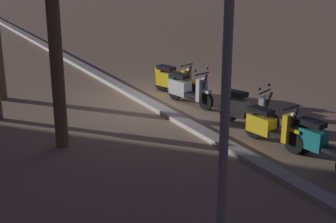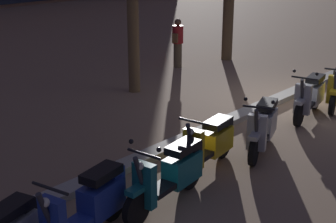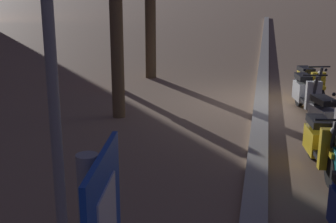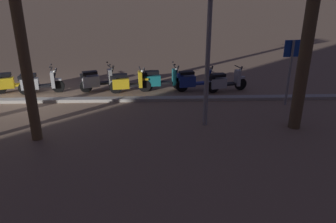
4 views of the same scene
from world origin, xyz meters
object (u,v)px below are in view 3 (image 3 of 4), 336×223
(scooter_silver_mid_front, at_px, (305,93))
(scooter_yellow_gap_after_mid, at_px, (309,84))
(scooter_yellow_lead_nearest, at_px, (321,144))
(scooter_silver_mid_centre, at_px, (328,121))
(pedestrian_window_shopping, at_px, (118,63))

(scooter_silver_mid_front, bearing_deg, scooter_yellow_gap_after_mid, -8.55)
(scooter_yellow_lead_nearest, xyz_separation_m, scooter_yellow_gap_after_mid, (4.77, -0.18, 0.02))
(scooter_silver_mid_centre, relative_size, scooter_silver_mid_front, 0.91)
(scooter_yellow_lead_nearest, distance_m, pedestrian_window_shopping, 7.18)
(scooter_yellow_gap_after_mid, bearing_deg, scooter_silver_mid_centre, -178.50)
(scooter_yellow_gap_after_mid, height_order, pedestrian_window_shopping, pedestrian_window_shopping)
(scooter_yellow_gap_after_mid, bearing_deg, scooter_silver_mid_front, 171.45)
(scooter_silver_mid_front, distance_m, scooter_yellow_gap_after_mid, 1.11)
(pedestrian_window_shopping, bearing_deg, scooter_yellow_lead_nearest, -134.06)
(scooter_silver_mid_centre, xyz_separation_m, scooter_yellow_gap_after_mid, (3.48, 0.09, -0.01))
(scooter_silver_mid_front, height_order, scooter_yellow_gap_after_mid, scooter_silver_mid_front)
(scooter_yellow_gap_after_mid, xyz_separation_m, pedestrian_window_shopping, (0.22, 5.33, 0.34))
(scooter_yellow_lead_nearest, bearing_deg, scooter_silver_mid_centre, -11.88)
(scooter_silver_mid_front, bearing_deg, pedestrian_window_shopping, 75.69)
(scooter_yellow_lead_nearest, distance_m, scooter_silver_mid_centre, 1.31)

